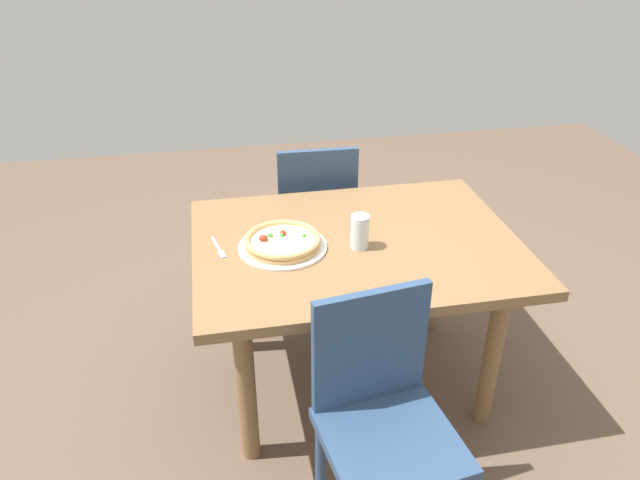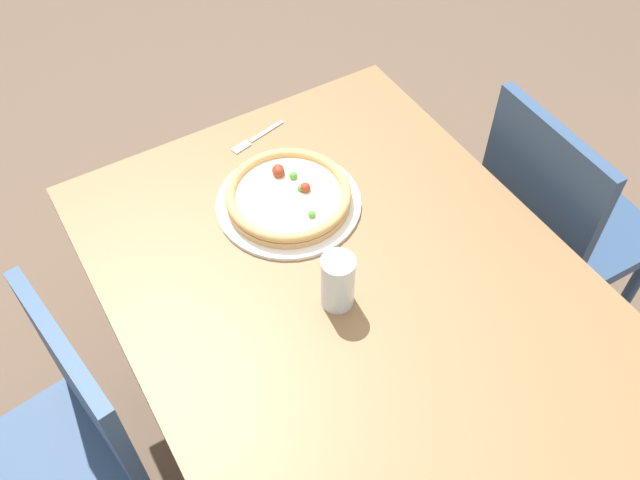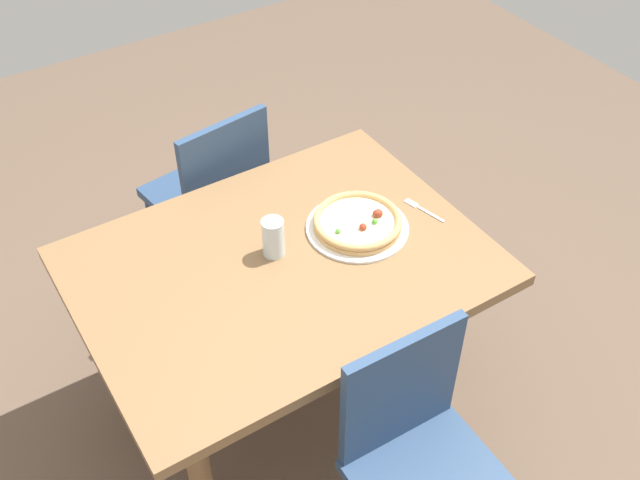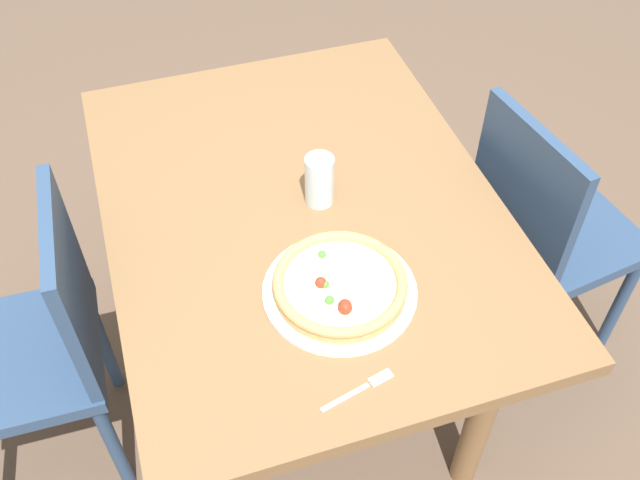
% 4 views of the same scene
% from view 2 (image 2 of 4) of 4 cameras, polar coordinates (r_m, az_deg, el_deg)
% --- Properties ---
extents(ground_plane, '(6.00, 6.00, 0.00)m').
position_cam_2_polar(ground_plane, '(2.12, 2.13, -15.75)').
color(ground_plane, brown).
extents(dining_table, '(1.27, 0.95, 0.73)m').
position_cam_2_polar(dining_table, '(1.56, 2.79, -6.30)').
color(dining_table, olive).
rests_on(dining_table, ground).
extents(chair_near, '(0.41, 0.41, 0.89)m').
position_cam_2_polar(chair_near, '(2.01, 18.74, 1.20)').
color(chair_near, navy).
rests_on(chair_near, ground).
extents(chair_far, '(0.45, 0.45, 0.89)m').
position_cam_2_polar(chair_far, '(1.64, -20.72, -16.98)').
color(chair_far, navy).
rests_on(chair_far, ground).
extents(plate, '(0.34, 0.34, 0.01)m').
position_cam_2_polar(plate, '(1.63, -2.66, 3.02)').
color(plate, white).
rests_on(plate, dining_table).
extents(pizza, '(0.29, 0.29, 0.05)m').
position_cam_2_polar(pizza, '(1.61, -2.69, 3.66)').
color(pizza, tan).
rests_on(pizza, plate).
extents(fork, '(0.05, 0.16, 0.00)m').
position_cam_2_polar(fork, '(1.80, -5.43, 8.24)').
color(fork, silver).
rests_on(fork, dining_table).
extents(drinking_glass, '(0.07, 0.07, 0.13)m').
position_cam_2_polar(drinking_glass, '(1.41, 1.50, -3.49)').
color(drinking_glass, silver).
rests_on(drinking_glass, dining_table).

